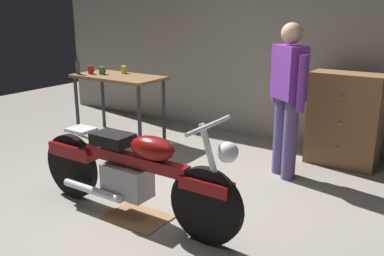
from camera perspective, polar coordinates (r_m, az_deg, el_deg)
The scene contains 11 objects.
ground_plane at distance 3.94m, azimuth -5.27°, elevation -11.61°, with size 12.00×12.00×0.00m, color gray.
back_wall at distance 5.93m, azimuth 11.98°, elevation 13.10°, with size 8.00×0.12×3.10m, color gray.
workbench at distance 6.02m, azimuth -9.90°, elevation 5.93°, with size 1.30×0.64×0.90m.
motorcycle at distance 3.73m, azimuth -8.07°, elevation -5.71°, with size 2.19×0.60×1.00m.
person_standing at distance 4.62m, azimuth 12.80°, elevation 4.45°, with size 0.47×0.40×1.67m.
wooden_dresser at distance 5.28m, azimuth 19.93°, elevation 1.14°, with size 0.80×0.47×1.10m.
drip_tray at distance 3.90m, azimuth -7.36°, elevation -11.87°, with size 0.56×0.40×0.01m, color olive.
mug_green_speckled at distance 6.15m, azimuth -12.05°, elevation 7.60°, with size 0.12×0.09×0.11m.
mug_yellow_tall at distance 6.17m, azimuth -9.17°, elevation 7.78°, with size 0.12×0.08×0.11m.
mug_red_diner at distance 6.22m, azimuth -13.49°, elevation 7.64°, with size 0.11×0.07×0.11m.
bottle at distance 6.23m, azimuth -15.16°, elevation 7.91°, with size 0.06×0.06×0.24m.
Camera 1 is at (2.22, -2.69, 1.83)m, focal length 39.52 mm.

